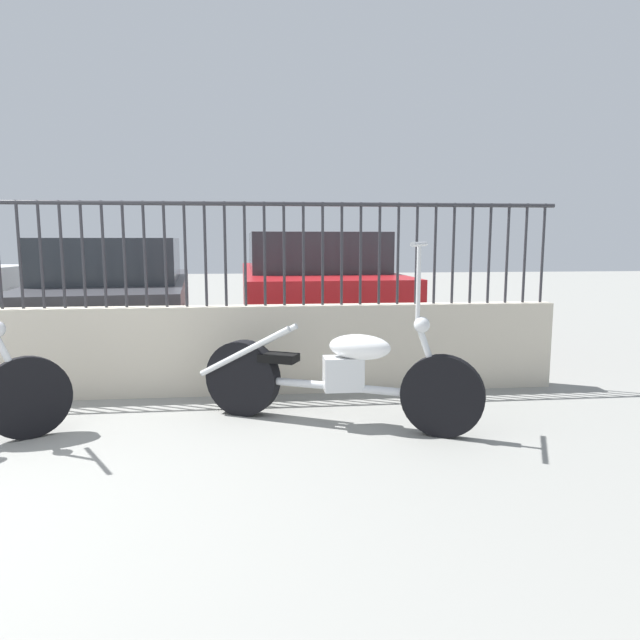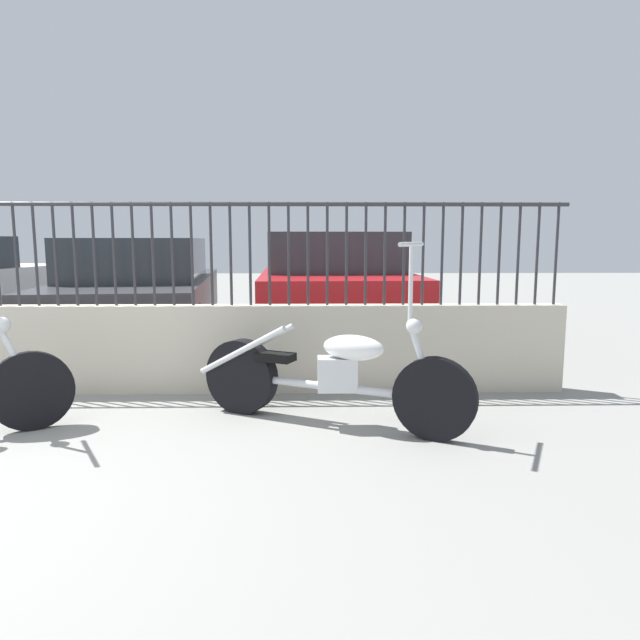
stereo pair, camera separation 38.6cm
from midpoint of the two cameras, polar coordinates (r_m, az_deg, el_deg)
low_wall at (r=5.44m, az=-24.24°, el=-2.71°), size 9.11×0.18×0.77m
fence_railing at (r=5.35m, az=-24.83°, el=7.33°), size 9.11×0.04×0.88m
motorcycle_silver at (r=4.14m, az=2.51°, el=-5.48°), size 1.96×1.04×1.32m
car_dark_grey at (r=7.84m, az=-16.03°, el=2.95°), size 2.18×4.75×1.35m
car_red at (r=7.76m, az=2.63°, el=3.48°), size 1.96×4.50×1.42m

